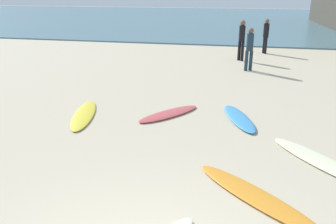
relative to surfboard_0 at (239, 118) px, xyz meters
name	(u,v)px	position (x,y,z in m)	size (l,w,h in m)	color
ocean_water	(239,18)	(-0.94, 32.08, 0.00)	(120.00, 40.00, 0.08)	slate
surfboard_0	(239,118)	(0.00, 0.00, 0.00)	(0.50, 2.04, 0.09)	#449AE0
surfboard_1	(322,162)	(1.66, -2.07, -0.01)	(0.54, 2.51, 0.07)	#F1EEC1
surfboard_3	(255,196)	(0.36, -3.55, -0.01)	(0.49, 2.51, 0.07)	orange
surfboard_4	(169,114)	(-1.86, -0.05, -0.01)	(0.54, 2.00, 0.07)	#D25150
surfboard_6	(84,115)	(-4.07, -0.63, -0.01)	(0.53, 2.33, 0.07)	yellow
beachgoer_near	(250,47)	(0.19, 5.86, 0.93)	(0.37, 0.37, 1.74)	#1E3342
beachgoer_mid	(266,34)	(1.01, 10.16, 0.94)	(0.36, 0.36, 1.76)	black
beachgoer_far	(242,38)	(-0.17, 7.94, 1.00)	(0.40, 0.40, 1.86)	black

